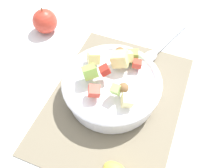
# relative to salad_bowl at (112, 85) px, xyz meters

# --- Properties ---
(ground_plane) EXTENTS (2.40, 2.40, 0.00)m
(ground_plane) POSITION_rel_salad_bowl_xyz_m (-0.02, -0.01, -0.04)
(ground_plane) COLOR silver
(placemat) EXTENTS (0.43, 0.33, 0.01)m
(placemat) POSITION_rel_salad_bowl_xyz_m (-0.02, -0.01, -0.04)
(placemat) COLOR #756B56
(placemat) RESTS_ON ground_plane
(salad_bowl) EXTENTS (0.25, 0.25, 0.11)m
(salad_bowl) POSITION_rel_salad_bowl_xyz_m (0.00, 0.00, 0.00)
(salad_bowl) COLOR white
(salad_bowl) RESTS_ON placemat
(serving_spoon) EXTENTS (0.23, 0.10, 0.01)m
(serving_spoon) POSITION_rel_salad_bowl_xyz_m (0.20, -0.07, -0.03)
(serving_spoon) COLOR #B7B7BC
(serving_spoon) RESTS_ON placemat
(whole_apple) EXTENTS (0.08, 0.08, 0.09)m
(whole_apple) POSITION_rel_salad_bowl_xyz_m (0.16, 0.29, -0.01)
(whole_apple) COLOR #BC3828
(whole_apple) RESTS_ON ground_plane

